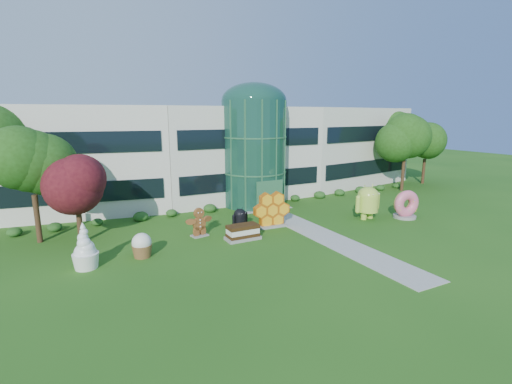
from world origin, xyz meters
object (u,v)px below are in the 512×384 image
android_green (368,200)px  gingerbread (199,222)px  android_black (240,217)px  donut (405,204)px

android_green → gingerbread: bearing=166.4°
gingerbread → android_black: bearing=-4.5°
donut → gingerbread: size_ratio=1.06×
android_green → android_black: bearing=161.6°
donut → gingerbread: 17.29m
gingerbread → android_green: bearing=-19.9°
android_green → android_black: android_green is taller
android_black → gingerbread: bearing=169.3°
android_black → gingerbread: (-3.39, -0.40, 0.16)m
android_green → gingerbread: android_green is taller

